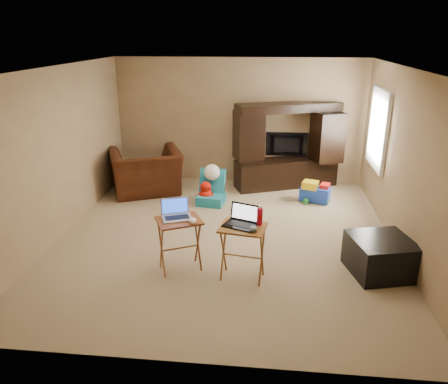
# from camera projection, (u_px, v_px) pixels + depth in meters

# --- Properties ---
(floor) EXTENTS (5.50, 5.50, 0.00)m
(floor) POSITION_uv_depth(u_px,v_px,m) (225.00, 236.00, 6.71)
(floor) COLOR #CBB48C
(floor) RESTS_ON ground
(ceiling) EXTENTS (5.50, 5.50, 0.00)m
(ceiling) POSITION_uv_depth(u_px,v_px,m) (226.00, 68.00, 5.84)
(ceiling) COLOR silver
(ceiling) RESTS_ON ground
(wall_back) EXTENTS (5.00, 0.00, 5.00)m
(wall_back) POSITION_uv_depth(u_px,v_px,m) (239.00, 121.00, 8.84)
(wall_back) COLOR tan
(wall_back) RESTS_ON ground
(wall_front) EXTENTS (5.00, 0.00, 5.00)m
(wall_front) POSITION_uv_depth(u_px,v_px,m) (193.00, 245.00, 3.71)
(wall_front) COLOR tan
(wall_front) RESTS_ON ground
(wall_left) EXTENTS (0.00, 5.50, 5.50)m
(wall_left) POSITION_uv_depth(u_px,v_px,m) (59.00, 153.00, 6.52)
(wall_left) COLOR tan
(wall_left) RESTS_ON ground
(wall_right) EXTENTS (0.00, 5.50, 5.50)m
(wall_right) POSITION_uv_depth(u_px,v_px,m) (405.00, 163.00, 6.03)
(wall_right) COLOR tan
(wall_right) RESTS_ON ground
(window_pane) EXTENTS (0.00, 1.20, 1.20)m
(window_pane) POSITION_uv_depth(u_px,v_px,m) (379.00, 129.00, 7.43)
(window_pane) COLOR white
(window_pane) RESTS_ON ground
(window_frame) EXTENTS (0.06, 1.14, 1.34)m
(window_frame) POSITION_uv_depth(u_px,v_px,m) (378.00, 129.00, 7.43)
(window_frame) COLOR white
(window_frame) RESTS_ON ground
(entertainment_center) EXTENTS (2.10, 1.22, 1.68)m
(entertainment_center) POSITION_uv_depth(u_px,v_px,m) (287.00, 146.00, 8.62)
(entertainment_center) COLOR black
(entertainment_center) RESTS_ON floor
(television) EXTENTS (0.85, 0.13, 0.49)m
(television) POSITION_uv_depth(u_px,v_px,m) (287.00, 145.00, 8.82)
(television) COLOR black
(television) RESTS_ON entertainment_center
(recliner) EXTENTS (1.63, 1.55, 0.84)m
(recliner) POSITION_uv_depth(u_px,v_px,m) (146.00, 172.00, 8.41)
(recliner) COLOR #431B0E
(recliner) RESTS_ON floor
(child_rocker) EXTENTS (0.53, 0.59, 0.63)m
(child_rocker) POSITION_uv_depth(u_px,v_px,m) (211.00, 188.00, 7.88)
(child_rocker) COLOR teal
(child_rocker) RESTS_ON floor
(plush_toy) EXTENTS (0.38, 0.32, 0.43)m
(plush_toy) POSITION_uv_depth(u_px,v_px,m) (206.00, 192.00, 7.93)
(plush_toy) COLOR red
(plush_toy) RESTS_ON floor
(push_toy) EXTENTS (0.63, 0.54, 0.40)m
(push_toy) POSITION_uv_depth(u_px,v_px,m) (315.00, 191.00, 8.01)
(push_toy) COLOR blue
(push_toy) RESTS_ON floor
(ottoman) EXTENTS (0.90, 0.90, 0.48)m
(ottoman) POSITION_uv_depth(u_px,v_px,m) (380.00, 256.00, 5.62)
(ottoman) COLOR black
(ottoman) RESTS_ON floor
(tray_table_left) EXTENTS (0.68, 0.63, 0.71)m
(tray_table_left) POSITION_uv_depth(u_px,v_px,m) (180.00, 245.00, 5.67)
(tray_table_left) COLOR #964924
(tray_table_left) RESTS_ON floor
(tray_table_right) EXTENTS (0.62, 0.53, 0.72)m
(tray_table_right) POSITION_uv_depth(u_px,v_px,m) (242.00, 253.00, 5.45)
(tray_table_right) COLOR #A06426
(tray_table_right) RESTS_ON floor
(laptop_left) EXTENTS (0.46, 0.42, 0.24)m
(laptop_left) POSITION_uv_depth(u_px,v_px,m) (177.00, 210.00, 5.53)
(laptop_left) COLOR #B0B0B5
(laptop_left) RESTS_ON tray_table_left
(laptop_right) EXTENTS (0.46, 0.42, 0.24)m
(laptop_right) POSITION_uv_depth(u_px,v_px,m) (240.00, 217.00, 5.31)
(laptop_right) COLOR black
(laptop_right) RESTS_ON tray_table_right
(mouse_left) EXTENTS (0.11, 0.16, 0.06)m
(mouse_left) POSITION_uv_depth(u_px,v_px,m) (193.00, 221.00, 5.45)
(mouse_left) COLOR white
(mouse_left) RESTS_ON tray_table_left
(mouse_right) EXTENTS (0.11, 0.16, 0.06)m
(mouse_right) POSITION_uv_depth(u_px,v_px,m) (253.00, 229.00, 5.19)
(mouse_right) COLOR #414146
(mouse_right) RESTS_ON tray_table_right
(water_bottle) EXTENTS (0.07, 0.07, 0.22)m
(water_bottle) POSITION_uv_depth(u_px,v_px,m) (260.00, 216.00, 5.34)
(water_bottle) COLOR red
(water_bottle) RESTS_ON tray_table_right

